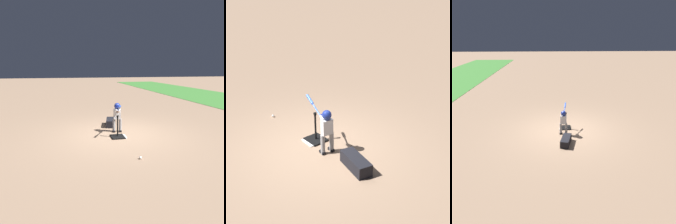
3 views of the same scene
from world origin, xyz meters
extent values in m
plane|color=#93755B|center=(0.00, 0.00, 0.00)|extent=(90.00, 90.00, 0.00)
cube|color=white|center=(0.27, 0.01, 0.01)|extent=(0.47, 0.47, 0.02)
cube|color=black|center=(0.27, -0.07, 0.02)|extent=(0.49, 0.44, 0.04)
cylinder|color=black|center=(0.27, -0.07, 0.37)|extent=(0.05, 0.05, 0.66)
cylinder|color=black|center=(0.27, -0.07, 0.73)|extent=(0.08, 0.08, 0.05)
cylinder|color=gray|center=(-0.35, 0.19, 0.24)|extent=(0.12, 0.12, 0.49)
cube|color=black|center=(-0.33, 0.19, 0.03)|extent=(0.19, 0.12, 0.06)
cylinder|color=gray|center=(-0.38, -0.04, 0.24)|extent=(0.12, 0.12, 0.49)
cube|color=black|center=(-0.36, -0.04, 0.03)|extent=(0.19, 0.12, 0.06)
cube|color=silver|center=(-0.37, 0.08, 0.67)|extent=(0.17, 0.27, 0.36)
sphere|color=#936B4C|center=(-0.37, 0.08, 0.95)|extent=(0.18, 0.18, 0.18)
sphere|color=navy|center=(-0.37, 0.08, 0.96)|extent=(0.22, 0.22, 0.22)
cube|color=navy|center=(-0.28, 0.06, 0.94)|extent=(0.13, 0.18, 0.01)
cylinder|color=silver|center=(-0.23, 0.10, 0.83)|extent=(0.29, 0.19, 0.11)
cylinder|color=silver|center=(-0.24, 0.02, 0.83)|extent=(0.30, 0.12, 0.11)
sphere|color=#936B4C|center=(-0.10, 0.04, 0.81)|extent=(0.09, 0.09, 0.09)
cylinder|color=blue|center=(0.22, -0.01, 0.96)|extent=(0.66, 0.13, 0.33)
cylinder|color=blue|center=(0.43, -0.04, 1.06)|extent=(0.30, 0.11, 0.18)
cylinder|color=black|center=(-0.12, 0.04, 0.81)|extent=(0.04, 0.05, 0.05)
sphere|color=white|center=(2.15, 0.07, 0.04)|extent=(0.07, 0.07, 0.07)
cube|color=black|center=(-1.26, 0.02, 0.14)|extent=(0.89, 0.50, 0.28)
camera|label=1|loc=(7.12, -1.81, 2.31)|focal=35.00mm
camera|label=2|loc=(-5.25, 3.94, 3.87)|focal=50.00mm
camera|label=3|loc=(-8.95, 0.48, 4.13)|focal=35.00mm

